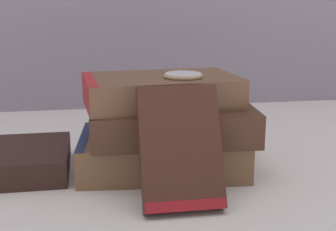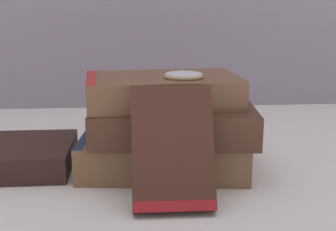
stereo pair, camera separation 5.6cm
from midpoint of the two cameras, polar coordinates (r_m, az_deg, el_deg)
ground_plane at (r=0.64m, az=-3.91°, el=-7.26°), size 3.00×3.00×0.00m
book_flat_bottom at (r=0.65m, az=-3.66°, el=-4.45°), size 0.24×0.17×0.05m
book_flat_middle at (r=0.63m, az=-2.42°, el=-0.82°), size 0.22×0.15×0.04m
book_flat_top at (r=0.63m, az=-3.88°, el=3.02°), size 0.21×0.14×0.04m
book_leaning_front at (r=0.53m, az=-1.48°, el=-4.57°), size 0.09×0.08×0.14m
pocket_watch at (r=0.61m, az=-0.74°, el=4.90°), size 0.05×0.06×0.01m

